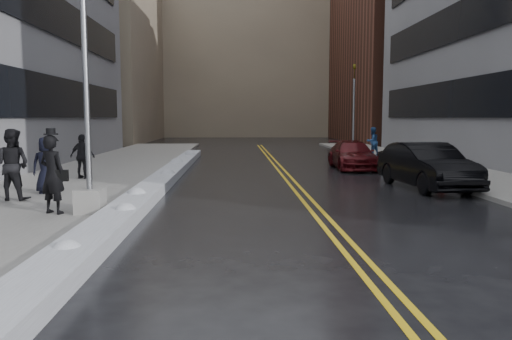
{
  "coord_description": "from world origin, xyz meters",
  "views": [
    {
      "loc": [
        0.32,
        -10.4,
        2.52
      ],
      "look_at": [
        0.79,
        1.1,
        1.3
      ],
      "focal_mm": 35.0,
      "sensor_mm": 36.0,
      "label": 1
    }
  ],
  "objects": [
    {
      "name": "ground",
      "position": [
        0.0,
        0.0,
        0.0
      ],
      "size": [
        160.0,
        160.0,
        0.0
      ],
      "primitive_type": "plane",
      "color": "black",
      "rests_on": "ground"
    },
    {
      "name": "sidewalk_west",
      "position": [
        -5.75,
        10.0,
        0.07
      ],
      "size": [
        5.5,
        50.0,
        0.15
      ],
      "primitive_type": "cube",
      "color": "gray",
      "rests_on": "ground"
    },
    {
      "name": "sidewalk_east",
      "position": [
        10.0,
        10.0,
        0.07
      ],
      "size": [
        4.0,
        50.0,
        0.15
      ],
      "primitive_type": "cube",
      "color": "gray",
      "rests_on": "ground"
    },
    {
      "name": "lane_line_left",
      "position": [
        2.35,
        10.0,
        0.0
      ],
      "size": [
        0.12,
        50.0,
        0.01
      ],
      "primitive_type": "cube",
      "color": "gold",
      "rests_on": "ground"
    },
    {
      "name": "lane_line_right",
      "position": [
        2.65,
        10.0,
        0.0
      ],
      "size": [
        0.12,
        50.0,
        0.01
      ],
      "primitive_type": "cube",
      "color": "gold",
      "rests_on": "ground"
    },
    {
      "name": "snow_ridge",
      "position": [
        -2.45,
        8.0,
        0.17
      ],
      "size": [
        0.9,
        30.0,
        0.34
      ],
      "primitive_type": "cube",
      "color": "silver",
      "rests_on": "ground"
    },
    {
      "name": "building_west_far",
      "position": [
        -15.5,
        44.0,
        9.0
      ],
      "size": [
        14.0,
        22.0,
        18.0
      ],
      "primitive_type": "cube",
      "color": "gray",
      "rests_on": "ground"
    },
    {
      "name": "building_east_far",
      "position": [
        19.0,
        42.0,
        14.0
      ],
      "size": [
        14.0,
        20.0,
        28.0
      ],
      "primitive_type": "cube",
      "color": "#562D21",
      "rests_on": "ground"
    },
    {
      "name": "building_far",
      "position": [
        2.0,
        60.0,
        11.0
      ],
      "size": [
        36.0,
        16.0,
        22.0
      ],
      "primitive_type": "cube",
      "color": "gray",
      "rests_on": "ground"
    },
    {
      "name": "lamppost",
      "position": [
        -3.3,
        2.0,
        2.53
      ],
      "size": [
        0.65,
        0.65,
        7.62
      ],
      "color": "gray",
      "rests_on": "sidewalk_west"
    },
    {
      "name": "fire_hydrant",
      "position": [
        9.0,
        10.0,
        0.55
      ],
      "size": [
        0.26,
        0.26,
        0.73
      ],
      "color": "maroon",
      "rests_on": "sidewalk_east"
    },
    {
      "name": "traffic_signal",
      "position": [
        8.5,
        24.0,
        3.4
      ],
      "size": [
        0.16,
        0.2,
        6.0
      ],
      "color": "gray",
      "rests_on": "sidewalk_east"
    },
    {
      "name": "pedestrian_fedora",
      "position": [
        -4.17,
        1.95,
        1.12
      ],
      "size": [
        0.84,
        0.71,
        1.94
      ],
      "primitive_type": "imported",
      "rotation": [
        0.0,
        0.0,
        2.73
      ],
      "color": "black",
      "rests_on": "sidewalk_west"
    },
    {
      "name": "pedestrian_b",
      "position": [
        -6.06,
        4.06,
        1.17
      ],
      "size": [
        1.12,
        0.94,
        2.05
      ],
      "primitive_type": "imported",
      "rotation": [
        0.0,
        0.0,
        2.96
      ],
      "color": "black",
      "rests_on": "sidewalk_west"
    },
    {
      "name": "pedestrian_c",
      "position": [
        -5.57,
        5.31,
        1.04
      ],
      "size": [
        0.93,
        0.67,
        1.78
      ],
      "primitive_type": "imported",
      "rotation": [
        0.0,
        0.0,
        3.27
      ],
      "color": "black",
      "rests_on": "sidewalk_west"
    },
    {
      "name": "pedestrian_d",
      "position": [
        -5.61,
        9.12,
        1.01
      ],
      "size": [
        1.08,
        0.64,
        1.72
      ],
      "primitive_type": "imported",
      "rotation": [
        0.0,
        0.0,
        2.9
      ],
      "color": "black",
      "rests_on": "sidewalk_west"
    },
    {
      "name": "pedestrian_east",
      "position": [
        8.77,
        20.02,
        1.04
      ],
      "size": [
        1.06,
        0.97,
        1.77
      ],
      "primitive_type": "imported",
      "rotation": [
        0.0,
        0.0,
        3.58
      ],
      "color": "navy",
      "rests_on": "sidewalk_east"
    },
    {
      "name": "car_black",
      "position": [
        7.05,
        6.82,
        0.81
      ],
      "size": [
        2.22,
        5.08,
        1.62
      ],
      "primitive_type": "imported",
      "rotation": [
        0.0,
        0.0,
        0.1
      ],
      "color": "black",
      "rests_on": "ground"
    },
    {
      "name": "car_maroon",
      "position": [
        6.06,
        13.75,
        0.67
      ],
      "size": [
        1.97,
        4.67,
        1.34
      ],
      "primitive_type": "imported",
      "rotation": [
        0.0,
        0.0,
        -0.02
      ],
      "color": "#460B0F",
      "rests_on": "ground"
    }
  ]
}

